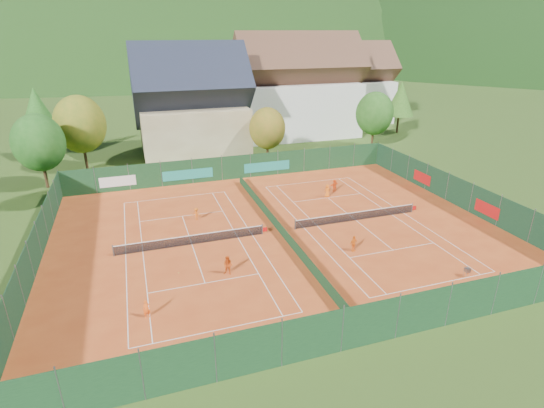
{
  "coord_description": "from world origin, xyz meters",
  "views": [
    {
      "loc": [
        -11.76,
        -33.2,
        17.21
      ],
      "look_at": [
        0.0,
        2.0,
        2.0
      ],
      "focal_mm": 28.0,
      "sensor_mm": 36.0,
      "label": 1
    }
  ],
  "objects_px": {
    "hotel_block_b": "(348,88)",
    "player_left_far": "(196,214)",
    "player_left_mid": "(228,265)",
    "player_right_far_a": "(327,191)",
    "player_right_near": "(354,243)",
    "ball_hopper": "(467,270)",
    "player_left_near": "(147,309)",
    "player_right_far_b": "(334,185)",
    "chalet": "(192,109)",
    "hotel_block_a": "(298,92)"
  },
  "relations": [
    {
      "from": "chalet",
      "to": "player_left_near",
      "type": "relative_size",
      "value": 12.56
    },
    {
      "from": "hotel_block_b",
      "to": "player_left_far",
      "type": "xyz_separation_m",
      "value": [
        -36.76,
        -38.94,
        -5.98
      ]
    },
    {
      "from": "player_left_mid",
      "to": "player_right_near",
      "type": "height_order",
      "value": "player_left_mid"
    },
    {
      "from": "player_right_far_a",
      "to": "hotel_block_a",
      "type": "bearing_deg",
      "value": -106.32
    },
    {
      "from": "ball_hopper",
      "to": "player_left_far",
      "type": "relative_size",
      "value": 0.62
    },
    {
      "from": "hotel_block_b",
      "to": "ball_hopper",
      "type": "xyz_separation_m",
      "value": [
        -19.11,
        -55.72,
        -6.06
      ]
    },
    {
      "from": "player_left_far",
      "to": "player_right_near",
      "type": "distance_m",
      "value": 15.56
    },
    {
      "from": "hotel_block_a",
      "to": "hotel_block_b",
      "type": "distance_m",
      "value": 16.14
    },
    {
      "from": "player_right_near",
      "to": "hotel_block_b",
      "type": "bearing_deg",
      "value": 45.91
    },
    {
      "from": "hotel_block_b",
      "to": "player_left_far",
      "type": "bearing_deg",
      "value": -133.35
    },
    {
      "from": "player_left_near",
      "to": "player_right_near",
      "type": "bearing_deg",
      "value": 7.03
    },
    {
      "from": "player_left_mid",
      "to": "player_right_far_a",
      "type": "height_order",
      "value": "player_left_mid"
    },
    {
      "from": "chalet",
      "to": "ball_hopper",
      "type": "distance_m",
      "value": 44.39
    },
    {
      "from": "player_left_far",
      "to": "player_right_far_b",
      "type": "xyz_separation_m",
      "value": [
        16.4,
        3.08,
        0.07
      ]
    },
    {
      "from": "hotel_block_a",
      "to": "player_left_mid",
      "type": "relative_size",
      "value": 13.88
    },
    {
      "from": "hotel_block_b",
      "to": "player_right_far_a",
      "type": "height_order",
      "value": "hotel_block_b"
    },
    {
      "from": "player_left_near",
      "to": "player_right_far_a",
      "type": "bearing_deg",
      "value": 32.55
    },
    {
      "from": "player_left_mid",
      "to": "player_right_far_a",
      "type": "bearing_deg",
      "value": 72.79
    },
    {
      "from": "chalet",
      "to": "hotel_block_b",
      "type": "height_order",
      "value": "chalet"
    },
    {
      "from": "hotel_block_b",
      "to": "player_right_far_b",
      "type": "xyz_separation_m",
      "value": [
        -20.35,
        -35.86,
        -5.9
      ]
    },
    {
      "from": "player_left_mid",
      "to": "hotel_block_b",
      "type": "bearing_deg",
      "value": 85.64
    },
    {
      "from": "player_right_far_a",
      "to": "ball_hopper",
      "type": "bearing_deg",
      "value": 97.77
    },
    {
      "from": "player_left_mid",
      "to": "player_left_far",
      "type": "height_order",
      "value": "player_left_mid"
    },
    {
      "from": "ball_hopper",
      "to": "player_left_near",
      "type": "xyz_separation_m",
      "value": [
        -23.13,
        2.51,
        0.09
      ]
    },
    {
      "from": "ball_hopper",
      "to": "player_right_near",
      "type": "relative_size",
      "value": 0.56
    },
    {
      "from": "hotel_block_b",
      "to": "ball_hopper",
      "type": "height_order",
      "value": "hotel_block_b"
    },
    {
      "from": "chalet",
      "to": "ball_hopper",
      "type": "height_order",
      "value": "chalet"
    },
    {
      "from": "player_right_near",
      "to": "player_right_far_a",
      "type": "bearing_deg",
      "value": 57.67
    },
    {
      "from": "ball_hopper",
      "to": "player_right_far_a",
      "type": "xyz_separation_m",
      "value": [
        -2.87,
        18.34,
        0.19
      ]
    },
    {
      "from": "hotel_block_b",
      "to": "player_left_mid",
      "type": "xyz_separation_m",
      "value": [
        -36.09,
        -49.72,
        -5.84
      ]
    },
    {
      "from": "hotel_block_b",
      "to": "player_left_mid",
      "type": "distance_m",
      "value": 61.72
    },
    {
      "from": "hotel_block_a",
      "to": "player_left_mid",
      "type": "xyz_separation_m",
      "value": [
        -22.09,
        -41.72,
        -6.6
      ]
    },
    {
      "from": "hotel_block_b",
      "to": "player_right_near",
      "type": "height_order",
      "value": "hotel_block_b"
    },
    {
      "from": "player_left_far",
      "to": "player_right_near",
      "type": "relative_size",
      "value": 0.9
    },
    {
      "from": "player_right_far_a",
      "to": "hotel_block_b",
      "type": "bearing_deg",
      "value": -121.58
    },
    {
      "from": "player_right_near",
      "to": "ball_hopper",
      "type": "bearing_deg",
      "value": -62.37
    },
    {
      "from": "ball_hopper",
      "to": "player_left_near",
      "type": "height_order",
      "value": "player_left_near"
    },
    {
      "from": "ball_hopper",
      "to": "chalet",
      "type": "bearing_deg",
      "value": 108.41
    },
    {
      "from": "hotel_block_b",
      "to": "player_left_near",
      "type": "xyz_separation_m",
      "value": [
        -42.24,
        -53.2,
        -5.97
      ]
    },
    {
      "from": "player_right_far_b",
      "to": "player_right_near",
      "type": "bearing_deg",
      "value": 51.16
    },
    {
      "from": "hotel_block_a",
      "to": "player_right_far_b",
      "type": "bearing_deg",
      "value": -102.84
    },
    {
      "from": "player_left_mid",
      "to": "player_right_near",
      "type": "relative_size",
      "value": 1.09
    },
    {
      "from": "player_left_near",
      "to": "player_right_far_b",
      "type": "bearing_deg",
      "value": 32.95
    },
    {
      "from": "hotel_block_b",
      "to": "player_left_near",
      "type": "bearing_deg",
      "value": -128.45
    },
    {
      "from": "ball_hopper",
      "to": "player_left_far",
      "type": "distance_m",
      "value": 24.35
    },
    {
      "from": "ball_hopper",
      "to": "player_right_far_b",
      "type": "xyz_separation_m",
      "value": [
        -1.24,
        19.85,
        0.16
      ]
    },
    {
      "from": "player_left_mid",
      "to": "player_left_far",
      "type": "xyz_separation_m",
      "value": [
        -0.66,
        10.78,
        -0.14
      ]
    },
    {
      "from": "player_left_near",
      "to": "player_right_far_b",
      "type": "distance_m",
      "value": 27.92
    },
    {
      "from": "chalet",
      "to": "player_right_near",
      "type": "bearing_deg",
      "value": -77.74
    },
    {
      "from": "hotel_block_a",
      "to": "player_right_far_a",
      "type": "bearing_deg",
      "value": -105.2
    }
  ]
}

